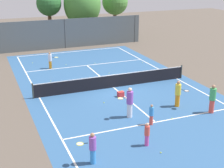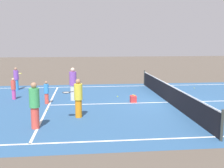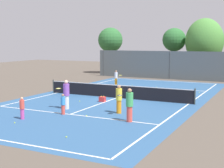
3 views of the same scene
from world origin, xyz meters
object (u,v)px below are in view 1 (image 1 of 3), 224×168
(player_4, at_px, (147,134))
(tennis_ball_0, at_px, (109,73))
(tennis_ball_4, at_px, (51,81))
(tennis_ball_5, at_px, (32,63))
(player_3, at_px, (151,114))
(ball_crate, at_px, (121,94))
(tennis_ball_9, at_px, (66,65))
(player_6, at_px, (130,102))
(player_0, at_px, (50,60))
(tennis_ball_1, at_px, (161,153))
(player_5, at_px, (178,93))
(tennis_ball_2, at_px, (95,63))
(tennis_ball_6, at_px, (104,103))
(tennis_ball_8, at_px, (172,118))
(player_1, at_px, (212,99))
(tennis_ball_7, at_px, (156,70))
(player_2, at_px, (92,148))
(tennis_ball_10, at_px, (142,62))

(player_4, xyz_separation_m, tennis_ball_0, (2.68, 11.89, -0.60))
(tennis_ball_4, distance_m, tennis_ball_5, 5.94)
(player_3, relative_size, player_4, 0.99)
(player_3, height_order, ball_crate, player_3)
(tennis_ball_9, bearing_deg, ball_crate, -80.54)
(player_3, bearing_deg, player_6, 117.17)
(player_6, bearing_deg, tennis_ball_0, 76.39)
(player_0, xyz_separation_m, tennis_ball_1, (1.83, -16.16, -0.72))
(player_5, height_order, tennis_ball_4, player_5)
(player_3, bearing_deg, tennis_ball_2, 84.54)
(tennis_ball_2, distance_m, tennis_ball_6, 9.67)
(player_0, xyz_separation_m, tennis_ball_8, (4.37, -13.07, -0.72))
(ball_crate, bearing_deg, tennis_ball_0, 77.04)
(player_5, bearing_deg, player_1, -49.65)
(tennis_ball_8, bearing_deg, player_6, 151.22)
(player_3, xyz_separation_m, ball_crate, (0.14, 4.65, -0.44))
(tennis_ball_7, bearing_deg, tennis_ball_4, 177.44)
(player_0, distance_m, tennis_ball_0, 5.45)
(tennis_ball_0, height_order, tennis_ball_4, same)
(player_0, relative_size, player_2, 0.95)
(player_2, bearing_deg, tennis_ball_1, -7.06)
(player_2, xyz_separation_m, player_6, (3.65, 3.90, 0.16))
(player_3, xyz_separation_m, player_5, (2.83, 1.71, 0.26))
(player_4, height_order, player_6, player_6)
(player_2, bearing_deg, tennis_ball_7, 49.94)
(player_1, distance_m, player_6, 5.10)
(tennis_ball_10, bearing_deg, player_3, -114.89)
(player_4, height_order, tennis_ball_0, player_4)
(tennis_ball_6, height_order, tennis_ball_10, same)
(player_1, height_order, tennis_ball_2, player_1)
(player_6, distance_m, tennis_ball_7, 10.11)
(player_3, height_order, player_4, player_4)
(player_4, bearing_deg, player_6, 79.63)
(player_4, height_order, tennis_ball_6, player_4)
(player_3, height_order, tennis_ball_4, player_3)
(player_0, distance_m, tennis_ball_1, 16.28)
(player_3, bearing_deg, tennis_ball_6, 108.70)
(tennis_ball_6, xyz_separation_m, tennis_ball_7, (6.90, 5.29, 0.00))
(player_2, relative_size, tennis_ball_1, 23.27)
(tennis_ball_6, bearing_deg, player_6, -76.22)
(player_0, bearing_deg, tennis_ball_4, -102.17)
(player_0, xyz_separation_m, tennis_ball_7, (8.43, -3.97, -0.72))
(player_6, height_order, ball_crate, player_6)
(player_5, height_order, tennis_ball_7, player_5)
(tennis_ball_9, bearing_deg, tennis_ball_8, -78.07)
(player_0, relative_size, tennis_ball_9, 22.01)
(player_6, relative_size, ball_crate, 4.26)
(player_3, bearing_deg, tennis_ball_7, 59.10)
(tennis_ball_4, xyz_separation_m, tennis_ball_5, (-0.46, 5.92, 0.00))
(player_1, bearing_deg, tennis_ball_5, 118.20)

